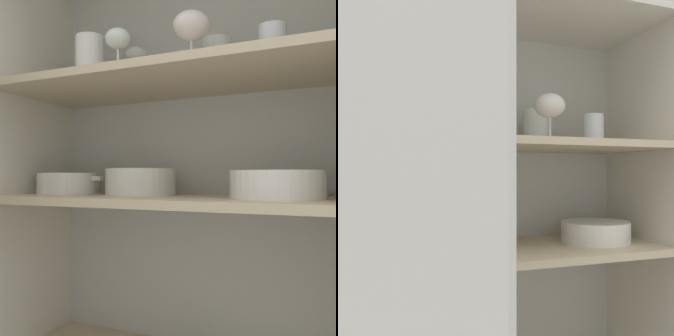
{
  "view_description": "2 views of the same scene",
  "coord_description": "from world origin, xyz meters",
  "views": [
    {
      "loc": [
        0.42,
        -0.72,
        0.73
      ],
      "look_at": [
        -0.0,
        0.2,
        0.76
      ],
      "focal_mm": 42.0,
      "sensor_mm": 36.0,
      "label": 1
    },
    {
      "loc": [
        -0.39,
        -0.87,
        0.89
      ],
      "look_at": [
        -0.02,
        0.18,
        0.91
      ],
      "focal_mm": 42.0,
      "sensor_mm": 36.0,
      "label": 2
    }
  ],
  "objects": [
    {
      "name": "wine_glass_0",
      "position": [
        -0.1,
        0.12,
        1.07
      ],
      "size": [
        0.06,
        0.06,
        0.12
      ],
      "color": "white",
      "rests_on": "shelf_board_upper"
    },
    {
      "name": "wine_glass_2",
      "position": [
        0.09,
        0.12,
        1.08
      ],
      "size": [
        0.09,
        0.09,
        0.13
      ],
      "color": "silver",
      "rests_on": "shelf_board_upper"
    },
    {
      "name": "wine_glass_1",
      "position": [
        -0.14,
        0.28,
        1.08
      ],
      "size": [
        0.07,
        0.07,
        0.13
      ],
      "color": "white",
      "rests_on": "shelf_board_upper"
    },
    {
      "name": "mixing_bowl_large",
      "position": [
        -0.09,
        0.21,
        0.72
      ],
      "size": [
        0.19,
        0.19,
        0.07
      ],
      "color": "silver",
      "rests_on": "shelf_board_middle"
    },
    {
      "name": "shelf_board_upper",
      "position": [
        0.0,
        0.18,
        0.98
      ],
      "size": [
        0.87,
        0.36,
        0.02
      ],
      "primitive_type": "cube",
      "color": "beige"
    },
    {
      "name": "cupboard_back_panel",
      "position": [
        0.0,
        0.37,
        0.67
      ],
      "size": [
        0.91,
        0.02,
        1.35
      ],
      "primitive_type": "cube",
      "color": "silver",
      "rests_on": "ground_plane"
    },
    {
      "name": "cupboard_side_left",
      "position": [
        -0.45,
        0.18,
        0.67
      ],
      "size": [
        0.02,
        0.4,
        1.35
      ],
      "primitive_type": "cube",
      "color": "silver",
      "rests_on": "ground_plane"
    },
    {
      "name": "tumbler_glass_2",
      "position": [
        0.27,
        0.18,
        1.03
      ],
      "size": [
        0.06,
        0.06,
        0.09
      ],
      "color": "white",
      "rests_on": "shelf_board_upper"
    },
    {
      "name": "tumbler_glass_1",
      "position": [
        -0.27,
        0.23,
        1.06
      ],
      "size": [
        0.07,
        0.07,
        0.14
      ],
      "color": "white",
      "rests_on": "shelf_board_upper"
    },
    {
      "name": "plate_stack_white",
      "position": [
        0.28,
        0.18,
        0.72
      ],
      "size": [
        0.21,
        0.21,
        0.06
      ],
      "color": "white",
      "rests_on": "shelf_board_middle"
    },
    {
      "name": "casserole_dish",
      "position": [
        -0.31,
        0.19,
        0.71
      ],
      "size": [
        0.23,
        0.18,
        0.06
      ],
      "color": "silver",
      "rests_on": "shelf_board_middle"
    },
    {
      "name": "tumbler_glass_0",
      "position": [
        -0.2,
        0.14,
        1.05
      ],
      "size": [
        0.08,
        0.08,
        0.12
      ],
      "color": "white",
      "rests_on": "shelf_board_upper"
    },
    {
      "name": "shelf_board_middle",
      "position": [
        0.0,
        0.18,
        0.67
      ],
      "size": [
        0.87,
        0.36,
        0.02
      ],
      "primitive_type": "cube",
      "color": "beige"
    },
    {
      "name": "tumbler_glass_3",
      "position": [
        0.11,
        0.26,
        1.04
      ],
      "size": [
        0.08,
        0.08,
        0.11
      ],
      "color": "white",
      "rests_on": "shelf_board_upper"
    }
  ]
}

